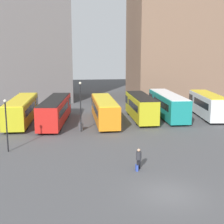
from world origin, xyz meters
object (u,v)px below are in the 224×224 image
(bus_1, at_px, (55,110))
(bus_4, at_px, (168,104))
(suitcase, at_px, (137,168))
(lamp_post_3, at_px, (81,103))
(bus_3, at_px, (141,106))
(traveler, at_px, (139,157))
(lamp_post_1, at_px, (6,121))
(bus_0, at_px, (22,110))
(bus_2, at_px, (104,110))
(bus_5, at_px, (208,105))
(trash_bin, at_px, (81,126))

(bus_1, relative_size, bus_4, 1.00)
(suitcase, bearing_deg, lamp_post_3, 15.98)
(bus_3, relative_size, bus_4, 0.84)
(traveler, xyz_separation_m, lamp_post_1, (-10.81, 5.52, 1.91))
(bus_1, bearing_deg, bus_4, -75.65)
(bus_0, relative_size, bus_2, 1.03)
(bus_2, height_order, bus_5, bus_5)
(bus_2, height_order, suitcase, bus_2)
(bus_0, bearing_deg, bus_2, -93.59)
(bus_2, relative_size, bus_3, 1.12)
(lamp_post_3, bearing_deg, bus_2, 54.95)
(bus_4, height_order, bus_5, bus_5)
(traveler, bearing_deg, bus_4, -24.81)
(bus_1, height_order, bus_5, bus_5)
(bus_3, distance_m, lamp_post_1, 18.86)
(bus_0, bearing_deg, bus_3, -88.14)
(suitcase, height_order, lamp_post_1, lamp_post_1)
(suitcase, distance_m, trash_bin, 13.53)
(bus_2, distance_m, lamp_post_3, 5.65)
(trash_bin, bearing_deg, bus_4, 25.94)
(bus_1, bearing_deg, bus_3, -78.73)
(traveler, bearing_deg, trash_bin, 16.57)
(lamp_post_1, xyz_separation_m, lamp_post_3, (6.74, 6.26, 0.44))
(traveler, bearing_deg, bus_1, 22.15)
(bus_5, relative_size, traveler, 6.21)
(bus_0, height_order, bus_4, bus_4)
(bus_5, xyz_separation_m, suitcase, (-13.52, -17.87, -1.49))
(bus_3, relative_size, bus_5, 1.01)
(bus_1, bearing_deg, suitcase, -151.26)
(trash_bin, bearing_deg, lamp_post_1, -133.97)
(bus_0, height_order, trash_bin, bus_0)
(bus_5, height_order, suitcase, bus_5)
(bus_1, height_order, bus_2, bus_1)
(bus_1, relative_size, lamp_post_1, 2.52)
(bus_5, bearing_deg, suitcase, 148.81)
(bus_2, distance_m, bus_3, 5.02)
(trash_bin, bearing_deg, traveler, -72.04)
(bus_2, bearing_deg, bus_1, 88.98)
(bus_3, bearing_deg, bus_1, 95.41)
(suitcase, relative_size, lamp_post_3, 0.13)
(bus_4, relative_size, lamp_post_3, 2.14)
(trash_bin, bearing_deg, bus_5, 15.76)
(lamp_post_1, bearing_deg, bus_5, 26.27)
(bus_0, distance_m, bus_2, 10.38)
(bus_1, distance_m, lamp_post_1, 11.44)
(bus_3, xyz_separation_m, lamp_post_1, (-14.75, -11.69, 1.13))
(bus_5, distance_m, suitcase, 22.45)
(bus_5, height_order, lamp_post_3, lamp_post_3)
(lamp_post_3, bearing_deg, traveler, -70.96)
(bus_5, bearing_deg, bus_1, 99.08)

